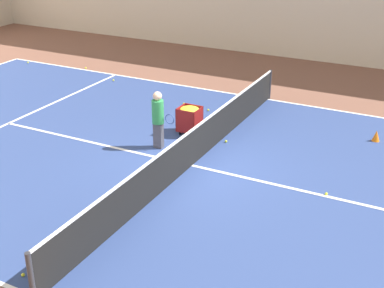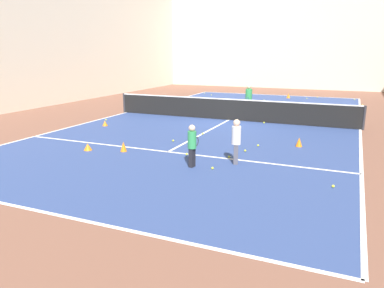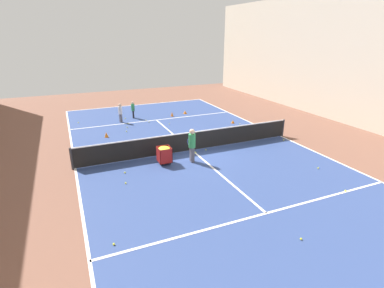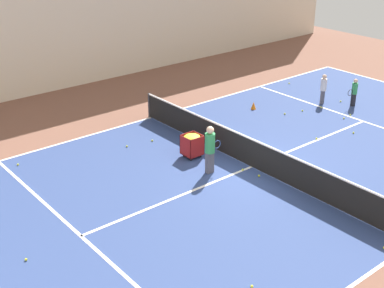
{
  "view_description": "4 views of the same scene",
  "coord_description": "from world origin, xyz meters",
  "views": [
    {
      "loc": [
        -10.99,
        -5.65,
        6.18
      ],
      "look_at": [
        0.0,
        0.0,
        0.61
      ],
      "focal_mm": 50.0,
      "sensor_mm": 36.0,
      "label": 1
    },
    {
      "loc": [
        5.35,
        -16.81,
        3.15
      ],
      "look_at": [
        1.35,
        -7.54,
        0.67
      ],
      "focal_mm": 35.0,
      "sensor_mm": 36.0,
      "label": 2
    },
    {
      "loc": [
        5.77,
        13.35,
        5.74
      ],
      "look_at": [
        0.58,
        1.34,
        0.89
      ],
      "focal_mm": 28.0,
      "sensor_mm": 36.0,
      "label": 3
    },
    {
      "loc": [
        -10.99,
        11.6,
        8.06
      ],
      "look_at": [
        1.85,
        1.03,
        0.49
      ],
      "focal_mm": 50.0,
      "sensor_mm": 36.0,
      "label": 4
    }
  ],
  "objects": [
    {
      "name": "tennis_ball_24",
      "position": [
        1.74,
        -0.19,
        0.04
      ],
      "size": [
        0.07,
        0.07,
        0.07
      ],
      "primitive_type": "sphere",
      "color": "yellow",
      "rests_on": "ground"
    },
    {
      "name": "tennis_ball_20",
      "position": [
        3.95,
        2.34,
        0.04
      ],
      "size": [
        0.07,
        0.07,
        0.07
      ],
      "primitive_type": "sphere",
      "color": "yellow",
      "rests_on": "ground"
    },
    {
      "name": "tennis_ball_9",
      "position": [
        5.91,
        7.93,
        0.04
      ],
      "size": [
        0.07,
        0.07,
        0.07
      ],
      "primitive_type": "sphere",
      "color": "yellow",
      "rests_on": "ground"
    },
    {
      "name": "tennis_ball_14",
      "position": [
        0.06,
        -3.48,
        0.04
      ],
      "size": [
        0.07,
        0.07,
        0.07
      ],
      "primitive_type": "sphere",
      "color": "yellow",
      "rests_on": "ground"
    },
    {
      "name": "line_sideline_right",
      "position": [
        5.75,
        0.0,
        0.01
      ],
      "size": [
        0.1,
        23.12,
        0.0
      ],
      "primitive_type": "cube",
      "color": "white",
      "rests_on": "ground"
    },
    {
      "name": "tennis_ball_10",
      "position": [
        -0.01,
        0.41,
        0.04
      ],
      "size": [
        0.07,
        0.07,
        0.07
      ],
      "primitive_type": "sphere",
      "color": "yellow",
      "rests_on": "ground"
    },
    {
      "name": "coach_at_net",
      "position": [
        0.58,
        1.33,
        0.93
      ],
      "size": [
        0.34,
        0.66,
        1.63
      ],
      "rotation": [
        0.0,
        0.0,
        -1.61
      ],
      "color": "#4C4C56",
      "rests_on": "ground"
    },
    {
      "name": "training_cone_2",
      "position": [
        3.79,
        -3.94,
        0.16
      ],
      "size": [
        0.22,
        0.22,
        0.32
      ],
      "primitive_type": "cone",
      "color": "orange",
      "rests_on": "ground"
    },
    {
      "name": "court_playing_area",
      "position": [
        0.0,
        0.0,
        0.0
      ],
      "size": [
        11.5,
        23.12,
        0.0
      ],
      "color": "navy",
      "rests_on": "ground"
    },
    {
      "name": "tennis_ball_26",
      "position": [
        -0.65,
        0.31,
        0.04
      ],
      "size": [
        0.07,
        0.07,
        0.07
      ],
      "primitive_type": "sphere",
      "color": "yellow",
      "rests_on": "ground"
    },
    {
      "name": "line_service_far",
      "position": [
        0.0,
        6.36,
        0.01
      ],
      "size": [
        11.5,
        0.1,
        0.0
      ],
      "primitive_type": "cube",
      "color": "white",
      "rests_on": "ground"
    },
    {
      "name": "ball_cart",
      "position": [
        1.85,
        1.03,
        0.59
      ],
      "size": [
        0.59,
        0.61,
        0.83
      ],
      "color": "maroon",
      "rests_on": "ground"
    },
    {
      "name": "tennis_ball_13",
      "position": [
        -5.41,
        0.67,
        0.04
      ],
      "size": [
        0.07,
        0.07,
        0.07
      ],
      "primitive_type": "sphere",
      "color": "yellow",
      "rests_on": "ground"
    },
    {
      "name": "ground_plane",
      "position": [
        0.0,
        0.0,
        0.0
      ],
      "size": [
        38.41,
        38.41,
        0.0
      ],
      "primitive_type": "plane",
      "color": "brown"
    },
    {
      "name": "tennis_net",
      "position": [
        0.0,
        0.0,
        0.53
      ],
      "size": [
        11.8,
        0.1,
        1.02
      ],
      "color": "#2D2D33",
      "rests_on": "ground"
    },
    {
      "name": "tennis_ball_0",
      "position": [
        5.04,
        5.96,
        0.04
      ],
      "size": [
        0.07,
        0.07,
        0.07
      ],
      "primitive_type": "sphere",
      "color": "yellow",
      "rests_on": "ground"
    },
    {
      "name": "tennis_ball_21",
      "position": [
        5.45,
        10.62,
        0.04
      ],
      "size": [
        0.07,
        0.07,
        0.07
      ],
      "primitive_type": "sphere",
      "color": "yellow",
      "rests_on": "ground"
    },
    {
      "name": "line_centre_service",
      "position": [
        0.0,
        0.0,
        0.01
      ],
      "size": [
        0.1,
        12.72,
        0.0
      ],
      "primitive_type": "cube",
      "color": "white",
      "rests_on": "ground"
    },
    {
      "name": "tennis_ball_3",
      "position": [
        3.78,
        1.34,
        0.04
      ],
      "size": [
        0.07,
        0.07,
        0.07
      ],
      "primitive_type": "sphere",
      "color": "yellow",
      "rests_on": "ground"
    }
  ]
}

